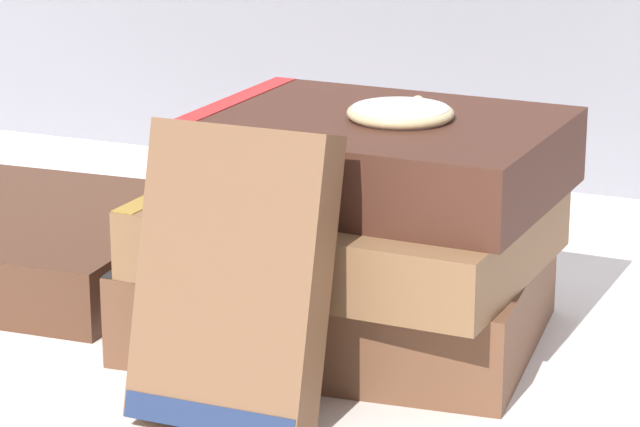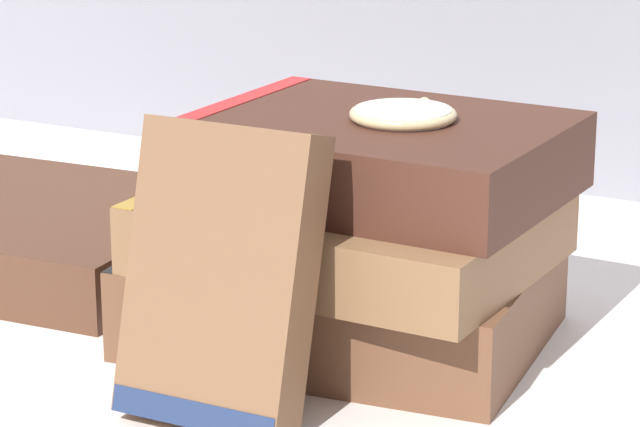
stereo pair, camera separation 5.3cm
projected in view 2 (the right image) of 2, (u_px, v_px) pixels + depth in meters
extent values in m
plane|color=silver|center=(327.00, 385.00, 0.72)|extent=(3.00, 3.00, 0.00)
cube|color=brown|center=(344.00, 296.00, 0.77)|extent=(0.21, 0.16, 0.05)
cube|color=black|center=(182.00, 274.00, 0.81)|extent=(0.02, 0.15, 0.05)
cube|color=brown|center=(350.00, 230.00, 0.75)|extent=(0.19, 0.15, 0.03)
cube|color=olive|center=(205.00, 205.00, 0.79)|extent=(0.02, 0.14, 0.03)
cube|color=#422319|center=(375.00, 156.00, 0.75)|extent=(0.18, 0.14, 0.04)
cube|color=#B22323|center=(238.00, 137.00, 0.78)|extent=(0.02, 0.13, 0.04)
cube|color=#4C2D1E|center=(23.00, 232.00, 0.89)|extent=(0.22, 0.18, 0.04)
cube|color=brown|center=(222.00, 276.00, 0.67)|extent=(0.08, 0.06, 0.14)
cube|color=navy|center=(206.00, 411.00, 0.67)|extent=(0.08, 0.03, 0.02)
cylinder|color=silver|center=(403.00, 114.00, 0.74)|extent=(0.05, 0.05, 0.01)
torus|color=tan|center=(403.00, 114.00, 0.74)|extent=(0.05, 0.05, 0.01)
sphere|color=tan|center=(424.00, 104.00, 0.76)|extent=(0.01, 0.01, 0.01)
torus|color=#4C3828|center=(350.00, 261.00, 0.90)|extent=(0.06, 0.06, 0.00)
torus|color=#4C3828|center=(439.00, 267.00, 0.88)|extent=(0.06, 0.06, 0.00)
cylinder|color=#4C3828|center=(394.00, 264.00, 0.89)|extent=(0.01, 0.01, 0.00)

